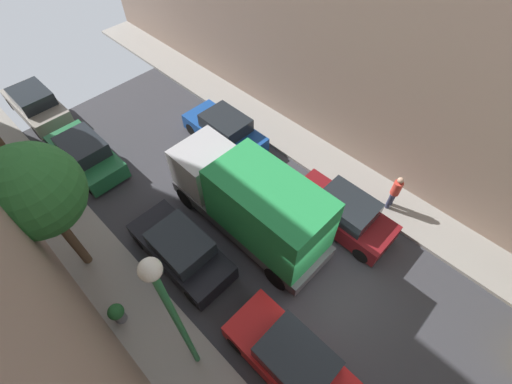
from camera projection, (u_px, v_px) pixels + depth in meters
The scene contains 13 objects.
ground at pixel (326, 292), 12.34m from camera, with size 32.00×32.00×0.00m, color #38383D.
sidewalk_right at pixel (400, 208), 14.50m from camera, with size 2.00×44.00×0.15m, color gray.
parked_car_left_2 at pixel (292, 360), 10.29m from camera, with size 1.78×4.20×1.57m.
parked_car_left_3 at pixel (181, 249), 12.58m from camera, with size 1.78×4.20×1.57m.
parked_car_left_4 at pixel (85, 154), 15.57m from camera, with size 1.78×4.20×1.57m.
parked_car_left_5 at pixel (36, 104), 17.76m from camera, with size 1.78×4.20×1.57m.
parked_car_right_2 at pixel (342, 212), 13.59m from camera, with size 1.78×4.20×1.57m.
parked_car_right_3 at pixel (225, 130), 16.53m from camera, with size 1.78×4.20×1.57m.
delivery_truck at pixel (252, 203), 12.55m from camera, with size 2.26×6.60×3.38m.
pedestrian at pixel (395, 191), 13.78m from camera, with size 0.40×0.36×1.72m.
street_tree_0 at pixel (34, 192), 9.77m from camera, with size 2.81×2.81×5.49m.
potted_plant_3 at pixel (117, 313), 11.20m from camera, with size 0.52×0.52×0.91m.
lamp_post at pixel (173, 312), 7.60m from camera, with size 0.44×0.44×6.42m.
Camera 1 is at (-5.24, -1.66, 11.86)m, focal length 24.55 mm.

